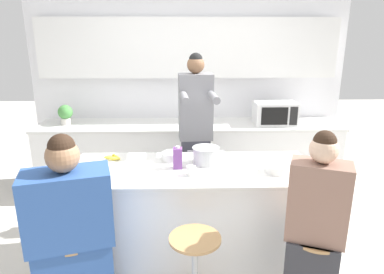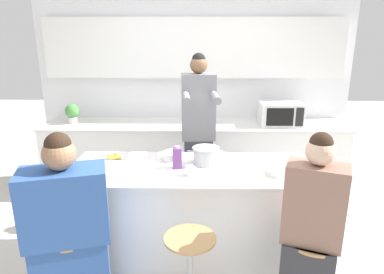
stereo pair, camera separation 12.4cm
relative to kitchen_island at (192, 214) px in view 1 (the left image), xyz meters
The scene contains 16 objects.
ground_plane 0.45m from the kitchen_island, ahead, with size 16.00×16.00×0.00m, color beige.
wall_back 2.18m from the kitchen_island, 90.00° to the left, with size 4.16×0.22×2.70m.
back_counter 1.55m from the kitchen_island, 90.00° to the left, with size 3.86×0.70×0.89m.
kitchen_island is the anchor object (origin of this frame).
bar_stool_rightmost 1.09m from the kitchen_island, 39.96° to the right, with size 0.38×0.38×0.66m.
person_cooking 0.87m from the kitchen_island, 85.67° to the left, with size 0.38×0.62×1.82m.
person_wrapped_blanket 1.11m from the kitchen_island, 138.81° to the right, with size 0.60×0.42×1.41m.
person_seated_near 1.10m from the kitchen_island, 41.70° to the right, with size 0.43×0.37×1.42m.
cooking_pot 0.54m from the kitchen_island, 39.20° to the left, with size 0.32×0.24×0.15m.
fruit_bowl 0.55m from the kitchen_island, 134.69° to the left, with size 0.18×0.18×0.08m.
mixing_bowl_steel 0.86m from the kitchen_island, ahead, with size 0.21×0.21×0.07m.
coffee_cup_near 0.51m from the kitchen_island, 94.00° to the right, with size 0.11×0.07×0.08m.
banana_bunch 0.88m from the kitchen_island, 163.68° to the left, with size 0.17×0.12×0.06m.
juice_carton 0.55m from the kitchen_island, behind, with size 0.08×0.08×0.19m.
microwave 1.94m from the kitchen_island, 53.88° to the left, with size 0.53×0.34×0.29m.
potted_plant 2.28m from the kitchen_island, 135.27° to the left, with size 0.18×0.18×0.25m.
Camera 1 is at (-0.07, -2.72, 1.98)m, focal length 32.00 mm.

